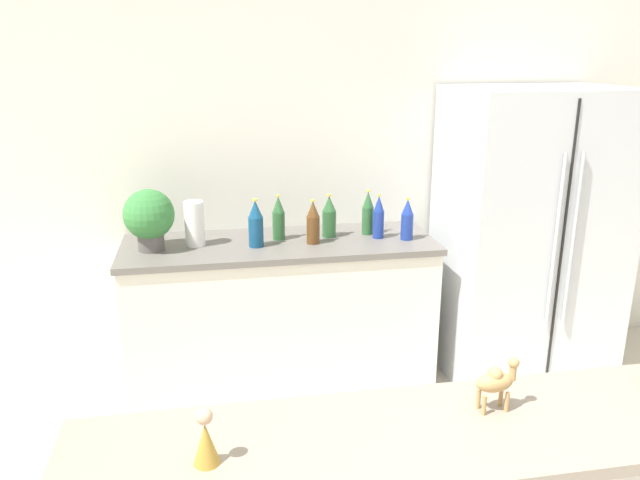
# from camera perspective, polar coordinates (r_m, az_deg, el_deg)

# --- Properties ---
(wall_back) EXTENTS (8.00, 0.06, 2.55)m
(wall_back) POSITION_cam_1_polar(r_m,az_deg,el_deg) (3.79, -0.22, 7.24)
(wall_back) COLOR silver
(wall_back) RESTS_ON ground_plane
(back_counter) EXTENTS (1.75, 0.63, 0.88)m
(back_counter) POSITION_cam_1_polar(r_m,az_deg,el_deg) (3.68, -3.60, -6.69)
(back_counter) COLOR silver
(back_counter) RESTS_ON ground_plane
(refrigerator) EXTENTS (0.96, 0.76, 1.72)m
(refrigerator) POSITION_cam_1_polar(r_m,az_deg,el_deg) (3.89, 18.43, 0.35)
(refrigerator) COLOR silver
(refrigerator) RESTS_ON ground_plane
(potted_plant) EXTENTS (0.27, 0.27, 0.33)m
(potted_plant) POSITION_cam_1_polar(r_m,az_deg,el_deg) (3.44, -15.36, 2.06)
(potted_plant) COLOR #595451
(potted_plant) RESTS_ON back_counter
(paper_towel_roll) EXTENTS (0.11, 0.11, 0.25)m
(paper_towel_roll) POSITION_cam_1_polar(r_m,az_deg,el_deg) (3.48, -11.41, 1.47)
(paper_towel_roll) COLOR white
(paper_towel_roll) RESTS_ON back_counter
(back_bottle_0) EXTENTS (0.08, 0.08, 0.25)m
(back_bottle_0) POSITION_cam_1_polar(r_m,az_deg,el_deg) (3.57, 0.85, 2.14)
(back_bottle_0) COLOR #2D6033
(back_bottle_0) RESTS_ON back_counter
(back_bottle_1) EXTENTS (0.06, 0.06, 0.25)m
(back_bottle_1) POSITION_cam_1_polar(r_m,az_deg,el_deg) (3.56, 5.38, 2.07)
(back_bottle_1) COLOR navy
(back_bottle_1) RESTS_ON back_counter
(back_bottle_2) EXTENTS (0.07, 0.07, 0.24)m
(back_bottle_2) POSITION_cam_1_polar(r_m,az_deg,el_deg) (3.56, 7.98, 1.83)
(back_bottle_2) COLOR navy
(back_bottle_2) RESTS_ON back_counter
(back_bottle_3) EXTENTS (0.07, 0.07, 0.26)m
(back_bottle_3) POSITION_cam_1_polar(r_m,az_deg,el_deg) (3.63, 4.40, 2.45)
(back_bottle_3) COLOR #2D6033
(back_bottle_3) RESTS_ON back_counter
(back_bottle_4) EXTENTS (0.07, 0.07, 0.25)m
(back_bottle_4) POSITION_cam_1_polar(r_m,az_deg,el_deg) (3.45, -0.64, 1.58)
(back_bottle_4) COLOR brown
(back_bottle_4) RESTS_ON back_counter
(back_bottle_5) EXTENTS (0.08, 0.08, 0.27)m
(back_bottle_5) POSITION_cam_1_polar(r_m,az_deg,el_deg) (3.41, -5.90, 1.46)
(back_bottle_5) COLOR navy
(back_bottle_5) RESTS_ON back_counter
(back_bottle_6) EXTENTS (0.07, 0.07, 0.26)m
(back_bottle_6) POSITION_cam_1_polar(r_m,az_deg,el_deg) (3.53, -3.81, 1.98)
(back_bottle_6) COLOR #2D6033
(back_bottle_6) RESTS_ON back_counter
(camel_figurine) EXTENTS (0.12, 0.06, 0.15)m
(camel_figurine) POSITION_cam_1_polar(r_m,az_deg,el_deg) (1.80, 15.81, -12.28)
(camel_figurine) COLOR tan
(camel_figurine) RESTS_ON bar_counter
(wise_man_figurine_blue) EXTENTS (0.06, 0.06, 0.15)m
(wise_man_figurine_blue) POSITION_cam_1_polar(r_m,az_deg,el_deg) (1.58, -10.41, -17.55)
(wise_man_figurine_blue) COLOR #B28933
(wise_man_figurine_blue) RESTS_ON bar_counter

